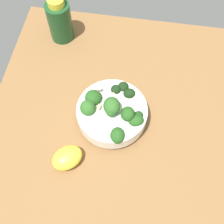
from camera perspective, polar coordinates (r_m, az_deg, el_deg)
name	(u,v)px	position (r cm, az deg, el deg)	size (l,w,h in cm)	color
ground_plane	(120,116)	(77.26, 1.56, -0.79)	(67.14, 67.14, 3.63)	brown
bowl_of_broccoli	(112,112)	(71.29, 0.08, -0.05)	(17.49, 17.48, 9.67)	white
lemon_wedge	(67,158)	(69.48, -8.73, -8.82)	(7.37, 5.54, 4.16)	yellow
bottle_tall	(60,20)	(87.14, -10.18, 17.21)	(6.75, 6.75, 13.83)	#194723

